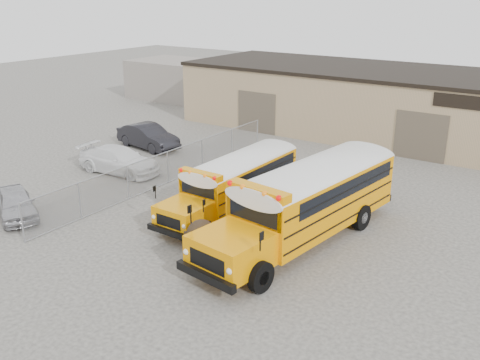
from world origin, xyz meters
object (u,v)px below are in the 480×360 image
Objects in this scene: school_bus_left at (292,152)px; tarp_bundle at (202,239)px; car_silver at (15,203)px; car_white at (119,160)px; car_dark at (148,136)px; school_bus_right at (385,160)px.

school_bus_left is 5.59× the size of tarp_bundle.
car_silver is 0.77× the size of car_white.
tarp_bundle is at bearing -80.19° from school_bus_left.
school_bus_left is 1.85× the size of car_dark.
school_bus_right reaches higher than school_bus_left.
school_bus_right is 2.24× the size of car_white.
car_white reaches higher than car_silver.
tarp_bundle reaches higher than car_white.
school_bus_left is 14.47m from car_silver.
school_bus_right is at bearing -80.34° from car_dark.
car_silver is 7.30m from car_white.
car_white is at bearing 31.76° from car_silver.
school_bus_left is 2.28× the size of car_silver.
tarp_bundle is 9.82m from car_silver.
car_silver is at bearing -178.99° from car_white.
car_silver is (-13.05, -12.41, -1.22)m from school_bus_right.
car_white is at bearing 152.15° from tarp_bundle.
car_silver is (-9.67, -1.73, -0.15)m from tarp_bundle.
car_silver is at bearing -123.04° from school_bus_left.
car_white is (-0.79, 7.26, 0.07)m from car_silver.
school_bus_left is 0.78× the size of school_bus_right.
school_bus_right reaches higher than car_silver.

